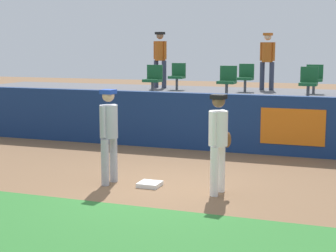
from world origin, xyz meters
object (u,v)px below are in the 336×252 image
(seat_back_left, at_px, (178,75))
(seat_front_left, at_px, (153,78))
(player_fielder_home, at_px, (219,137))
(seat_front_center, at_px, (227,79))
(seat_back_right, at_px, (314,77))
(spectator_hooded, at_px, (267,57))
(seat_front_right, at_px, (309,81))
(spectator_capped, at_px, (160,56))
(first_base, at_px, (150,184))
(player_runner_visitor, at_px, (109,130))
(seat_back_center, at_px, (246,76))

(seat_back_left, bearing_deg, seat_front_left, -93.62)
(player_fielder_home, relative_size, seat_front_center, 2.10)
(seat_back_right, relative_size, spectator_hooded, 0.47)
(seat_front_center, bearing_deg, seat_back_right, 40.09)
(seat_front_right, bearing_deg, spectator_hooded, 119.61)
(seat_back_left, relative_size, spectator_capped, 0.46)
(player_fielder_home, distance_m, seat_back_right, 7.18)
(player_fielder_home, distance_m, spectator_capped, 8.72)
(seat_front_center, xyz_separation_m, spectator_hooded, (0.62, 2.69, 0.56))
(first_base, xyz_separation_m, seat_front_left, (-1.98, 5.23, 1.66))
(player_runner_visitor, xyz_separation_m, seat_front_center, (0.98, 5.29, 0.66))
(first_base, relative_size, seat_back_left, 0.48)
(spectator_hooded, bearing_deg, spectator_capped, 18.24)
(seat_front_left, bearing_deg, spectator_hooded, 44.08)
(seat_back_left, distance_m, spectator_capped, 1.15)
(seat_front_center, bearing_deg, first_base, -92.01)
(seat_back_center, height_order, spectator_capped, spectator_capped)
(player_fielder_home, bearing_deg, seat_front_left, -140.89)
(seat_back_right, height_order, seat_front_center, same)
(seat_back_right, bearing_deg, seat_front_right, -89.62)
(player_fielder_home, height_order, player_runner_visitor, player_runner_visitor)
(seat_back_left, height_order, seat_front_center, same)
(spectator_capped, bearing_deg, player_runner_visitor, 119.87)
(seat_front_left, height_order, seat_back_right, same)
(seat_back_center, bearing_deg, seat_back_right, 0.01)
(seat_back_left, height_order, seat_back_center, same)
(seat_back_left, xyz_separation_m, spectator_hooded, (2.67, 0.89, 0.56))
(player_runner_visitor, relative_size, seat_back_center, 2.13)
(seat_front_center, bearing_deg, seat_front_left, 180.00)
(seat_front_left, xyz_separation_m, spectator_capped, (-0.69, 2.37, 0.59))
(player_runner_visitor, relative_size, spectator_hooded, 1.01)
(seat_front_left, distance_m, seat_back_center, 2.92)
(first_base, xyz_separation_m, seat_back_right, (2.32, 7.03, 1.66))
(seat_back_right, bearing_deg, player_fielder_home, -98.05)
(seat_back_right, bearing_deg, first_base, -108.28)
(player_runner_visitor, height_order, seat_front_left, seat_front_left)
(seat_front_center, bearing_deg, seat_back_left, 138.72)
(seat_back_left, bearing_deg, player_runner_visitor, -81.43)
(seat_back_left, distance_m, spectator_hooded, 2.87)
(first_base, relative_size, seat_front_center, 0.48)
(seat_front_left, height_order, spectator_capped, spectator_capped)
(player_runner_visitor, distance_m, spectator_capped, 7.98)
(player_runner_visitor, xyz_separation_m, spectator_hooded, (1.60, 7.99, 1.22))
(player_runner_visitor, height_order, seat_back_left, seat_back_left)
(player_runner_visitor, xyz_separation_m, seat_back_right, (3.12, 7.09, 0.66))
(player_runner_visitor, relative_size, seat_back_left, 2.13)
(player_runner_visitor, distance_m, seat_back_left, 7.20)
(seat_back_right, bearing_deg, spectator_capped, 173.53)
(seat_front_left, bearing_deg, seat_back_left, 86.38)
(seat_back_left, xyz_separation_m, seat_front_right, (4.20, -1.80, -0.00))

